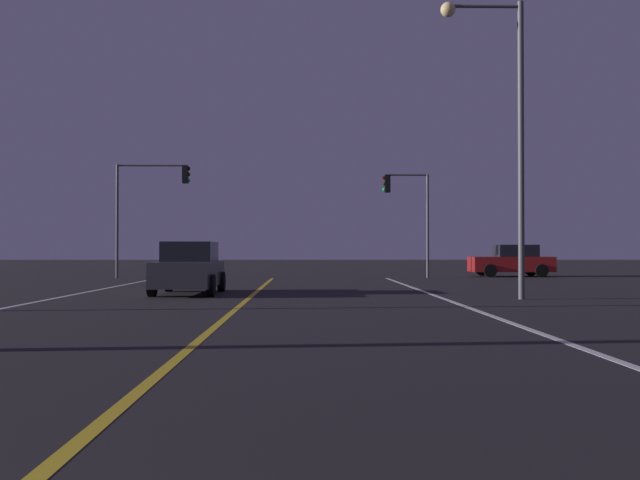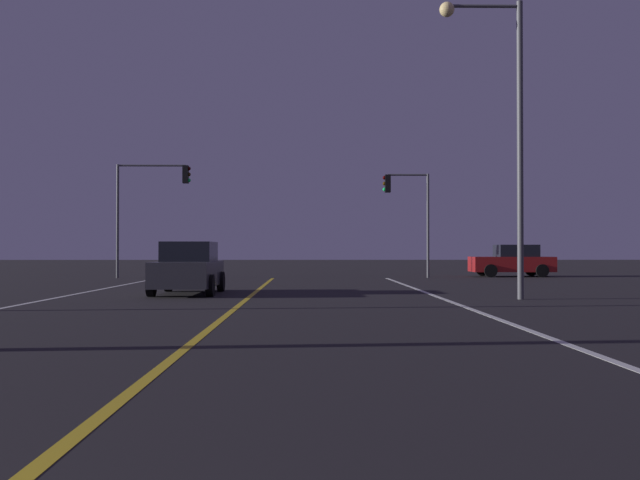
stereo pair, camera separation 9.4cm
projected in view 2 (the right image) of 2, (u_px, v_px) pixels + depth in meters
The scene contains 7 objects.
lane_edge_right at pixel (493, 317), 15.27m from camera, with size 0.16×41.54×0.01m, color silver.
lane_center_divider at pixel (224, 317), 15.18m from camera, with size 0.16×41.54×0.01m, color gold.
car_oncoming at pixel (188, 269), 23.37m from camera, with size 2.02×4.30×1.70m.
car_crossing_side at pixel (513, 261), 38.28m from camera, with size 4.30×2.02×1.70m.
traffic_light_near_right at pixel (407, 201), 36.61m from camera, with size 2.39×0.36×5.32m.
traffic_light_near_left at pixel (152, 193), 36.41m from camera, with size 3.77×0.36×5.77m.
street_lamp_right_far at pixel (502, 111), 20.83m from camera, with size 2.44×0.44×8.69m.
Camera 2 is at (1.80, -0.46, 1.45)m, focal length 40.26 mm.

